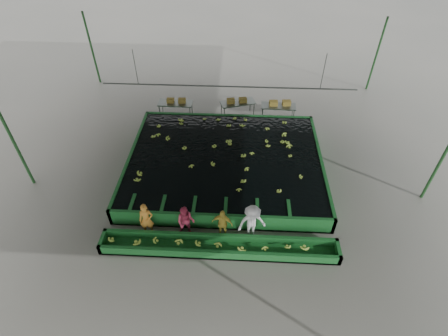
# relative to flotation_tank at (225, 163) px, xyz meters

# --- Properties ---
(ground) EXTENTS (80.00, 80.00, 0.00)m
(ground) POSITION_rel_flotation_tank_xyz_m (0.00, -1.50, -0.45)
(ground) COLOR slate
(ground) RESTS_ON ground
(shed_roof) EXTENTS (20.00, 22.00, 0.04)m
(shed_roof) POSITION_rel_flotation_tank_xyz_m (0.00, -1.50, 4.55)
(shed_roof) COLOR gray
(shed_roof) RESTS_ON shed_posts
(shed_posts) EXTENTS (20.00, 22.00, 5.00)m
(shed_posts) POSITION_rel_flotation_tank_xyz_m (0.00, -1.50, 2.05)
(shed_posts) COLOR #265828
(shed_posts) RESTS_ON ground
(flotation_tank) EXTENTS (10.00, 8.00, 0.90)m
(flotation_tank) POSITION_rel_flotation_tank_xyz_m (0.00, 0.00, 0.00)
(flotation_tank) COLOR #185B23
(flotation_tank) RESTS_ON ground
(tank_water) EXTENTS (9.70, 7.70, 0.00)m
(tank_water) POSITION_rel_flotation_tank_xyz_m (0.00, -0.00, 0.40)
(tank_water) COLOR black
(tank_water) RESTS_ON flotation_tank
(sorting_trough) EXTENTS (10.00, 1.00, 0.50)m
(sorting_trough) POSITION_rel_flotation_tank_xyz_m (0.00, -5.10, -0.20)
(sorting_trough) COLOR #185B23
(sorting_trough) RESTS_ON ground
(cableway_rail) EXTENTS (0.08, 0.08, 14.00)m
(cableway_rail) POSITION_rel_flotation_tank_xyz_m (0.00, 3.50, 2.55)
(cableway_rail) COLOR #59605B
(cableway_rail) RESTS_ON shed_roof
(rail_hanger_left) EXTENTS (0.04, 0.04, 2.00)m
(rail_hanger_left) POSITION_rel_flotation_tank_xyz_m (-5.00, 3.50, 3.55)
(rail_hanger_left) COLOR #59605B
(rail_hanger_left) RESTS_ON shed_roof
(rail_hanger_right) EXTENTS (0.04, 0.04, 2.00)m
(rail_hanger_right) POSITION_rel_flotation_tank_xyz_m (5.00, 3.50, 3.55)
(rail_hanger_right) COLOR #59605B
(rail_hanger_right) RESTS_ON shed_roof
(worker_a) EXTENTS (0.66, 0.48, 1.68)m
(worker_a) POSITION_rel_flotation_tank_xyz_m (-3.16, -4.30, 0.39)
(worker_a) COLOR orange
(worker_a) RESTS_ON ground
(worker_b) EXTENTS (0.83, 0.67, 1.62)m
(worker_b) POSITION_rel_flotation_tank_xyz_m (-1.46, -4.30, 0.36)
(worker_b) COLOR #BE3353
(worker_b) RESTS_ON ground
(worker_c) EXTENTS (0.96, 0.52, 1.55)m
(worker_c) POSITION_rel_flotation_tank_xyz_m (0.09, -4.30, 0.33)
(worker_c) COLOR gold
(worker_c) RESTS_ON ground
(worker_d) EXTENTS (1.34, 0.97, 1.86)m
(worker_d) POSITION_rel_flotation_tank_xyz_m (1.35, -4.30, 0.48)
(worker_d) COLOR silver
(worker_d) RESTS_ON ground
(packing_table_left) EXTENTS (2.16, 0.92, 0.97)m
(packing_table_left) POSITION_rel_flotation_tank_xyz_m (-3.36, 4.99, 0.04)
(packing_table_left) COLOR #59605B
(packing_table_left) RESTS_ON ground
(packing_table_mid) EXTENTS (2.31, 1.46, 0.98)m
(packing_table_mid) POSITION_rel_flotation_tank_xyz_m (0.54, 5.26, 0.04)
(packing_table_mid) COLOR #59605B
(packing_table_mid) RESTS_ON ground
(packing_table_right) EXTENTS (2.14, 0.93, 0.96)m
(packing_table_right) POSITION_rel_flotation_tank_xyz_m (3.06, 5.00, 0.03)
(packing_table_right) COLOR #59605B
(packing_table_right) RESTS_ON ground
(box_stack_left) EXTENTS (1.18, 0.37, 0.25)m
(box_stack_left) POSITION_rel_flotation_tank_xyz_m (-3.30, 5.04, 0.52)
(box_stack_left) COLOR olive
(box_stack_left) RESTS_ON packing_table_left
(box_stack_mid) EXTENTS (1.28, 0.56, 0.27)m
(box_stack_mid) POSITION_rel_flotation_tank_xyz_m (0.47, 5.22, 0.53)
(box_stack_mid) COLOR olive
(box_stack_mid) RESTS_ON packing_table_mid
(box_stack_right) EXTENTS (1.34, 0.48, 0.28)m
(box_stack_right) POSITION_rel_flotation_tank_xyz_m (3.14, 5.08, 0.51)
(box_stack_right) COLOR olive
(box_stack_right) RESTS_ON packing_table_right
(floating_bananas) EXTENTS (9.07, 6.18, 0.12)m
(floating_bananas) POSITION_rel_flotation_tank_xyz_m (0.00, 0.80, 0.40)
(floating_bananas) COLOR #A7CB45
(floating_bananas) RESTS_ON tank_water
(trough_bananas) EXTENTS (8.34, 0.56, 0.11)m
(trough_bananas) POSITION_rel_flotation_tank_xyz_m (0.00, -5.10, -0.05)
(trough_bananas) COLOR #A7CB45
(trough_bananas) RESTS_ON sorting_trough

